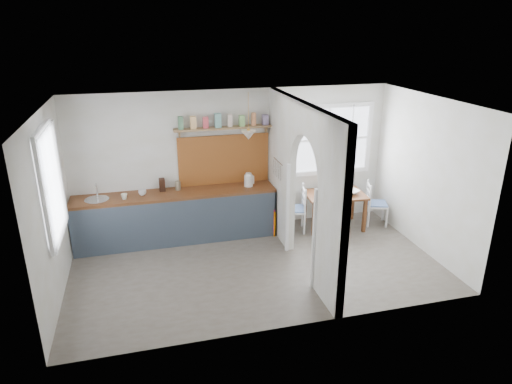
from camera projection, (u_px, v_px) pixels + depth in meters
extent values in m
cube|color=#6B635B|center=(257.00, 266.00, 7.32)|extent=(5.80, 3.20, 0.01)
cube|color=white|center=(257.00, 104.00, 6.41)|extent=(5.80, 3.20, 0.01)
cube|color=white|center=(235.00, 161.00, 8.32)|extent=(5.80, 0.01, 2.60)
cube|color=white|center=(291.00, 235.00, 5.42)|extent=(5.80, 0.01, 2.60)
cube|color=white|center=(51.00, 209.00, 6.18)|extent=(0.01, 3.20, 2.60)
cube|color=white|center=(426.00, 175.00, 7.55)|extent=(0.01, 3.20, 2.60)
cube|color=white|center=(332.00, 216.00, 5.94)|extent=(0.12, 0.80, 2.60)
cube|color=white|center=(281.00, 168.00, 7.94)|extent=(0.12, 1.20, 2.60)
cube|color=white|center=(307.00, 141.00, 6.58)|extent=(0.12, 1.20, 1.05)
cube|color=#552E16|center=(175.00, 194.00, 7.93)|extent=(3.50, 0.60, 0.05)
cube|color=#434C58|center=(178.00, 224.00, 7.83)|extent=(3.50, 0.03, 0.85)
cube|color=#402315|center=(177.00, 217.00, 8.13)|extent=(3.46, 0.45, 0.85)
cylinder|color=silver|center=(97.00, 200.00, 7.61)|extent=(0.40, 0.40, 0.02)
cube|color=#9B531E|center=(224.00, 160.00, 8.23)|extent=(1.65, 0.03, 0.90)
cube|color=#A27845|center=(224.00, 128.00, 7.94)|extent=(1.75, 0.20, 0.03)
cube|color=#3F704B|center=(181.00, 124.00, 7.73)|extent=(0.09, 0.09, 0.18)
cube|color=#E6AA65|center=(193.00, 124.00, 7.78)|extent=(0.09, 0.09, 0.18)
cube|color=#BE343F|center=(206.00, 123.00, 7.83)|extent=(0.09, 0.09, 0.18)
cube|color=#5A938D|center=(218.00, 122.00, 7.88)|extent=(0.09, 0.09, 0.18)
cube|color=beige|center=(230.00, 122.00, 7.93)|extent=(0.09, 0.09, 0.18)
cube|color=#6FAA55|center=(242.00, 121.00, 7.98)|extent=(0.09, 0.09, 0.18)
cube|color=#CB7843|center=(254.00, 120.00, 8.03)|extent=(0.09, 0.09, 0.18)
cube|color=slate|center=(265.00, 120.00, 8.08)|extent=(0.09, 0.09, 0.18)
cone|color=silver|center=(248.00, 135.00, 7.74)|extent=(0.26, 0.26, 0.16)
cylinder|color=silver|center=(278.00, 161.00, 7.77)|extent=(0.02, 0.50, 0.02)
imported|color=white|center=(124.00, 197.00, 7.60)|extent=(0.12, 0.12, 0.10)
imported|color=silver|center=(142.00, 192.00, 7.78)|extent=(0.17, 0.17, 0.10)
cube|color=#402315|center=(162.00, 185.00, 7.97)|extent=(0.10, 0.14, 0.22)
cylinder|color=#726650|center=(178.00, 186.00, 8.02)|extent=(0.12, 0.12, 0.16)
cube|color=#C81D6E|center=(274.00, 222.00, 8.25)|extent=(0.02, 0.03, 0.49)
cube|color=orange|center=(275.00, 224.00, 8.24)|extent=(0.02, 0.03, 0.48)
imported|color=white|center=(351.00, 192.00, 8.48)|extent=(0.39, 0.39, 0.07)
imported|color=#546E51|center=(327.00, 194.00, 8.31)|extent=(0.14, 0.14, 0.10)
cylinder|color=black|center=(319.00, 196.00, 8.33)|extent=(0.20, 0.20, 0.01)
imported|color=#583660|center=(334.00, 184.00, 8.67)|extent=(0.24, 0.24, 0.21)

